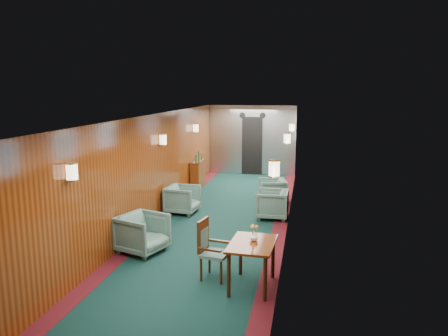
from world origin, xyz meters
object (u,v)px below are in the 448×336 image
Objects in this scene: side_chair at (210,247)px; armchair_right_near at (272,204)px; armchair_left_near at (143,233)px; armchair_left_far at (183,199)px; armchair_right_far at (272,191)px; dining_table at (252,250)px; credenza at (198,174)px.

armchair_right_near is at bearing 88.64° from side_chair.
armchair_left_near is 1.07× the size of armchair_left_far.
side_chair is 1.38× the size of armchair_right_far.
dining_table reaches higher than armchair_right_near.
armchair_right_near is 1.40m from armchair_right_far.
armchair_left_far is at bearing -90.39° from armchair_right_near.
credenza reaches higher than side_chair.
armchair_left_far is (0.31, -2.74, -0.09)m from credenza.
armchair_right_near is at bearing 93.32° from dining_table.
armchair_left_near reaches higher than armchair_left_far.
armchair_left_near is (0.31, -5.34, -0.07)m from credenza.
dining_table is at bearing -6.32° from side_chair.
side_chair is at bearing 166.82° from dining_table.
credenza is 1.51× the size of armchair_right_near.
credenza is at bearing -133.34° from armchair_right_far.
armchair_right_near is 1.05× the size of armchair_right_far.
armchair_right_far is at bearing -8.14° from armchair_left_near.
dining_table reaches higher than armchair_left_far.
armchair_left_near reaches higher than dining_table.
dining_table is 3.63m from armchair_right_near.
armchair_right_near is (2.14, 2.58, -0.02)m from armchair_left_near.
dining_table is at bearing 0.38° from armchair_right_near.
side_chair is at bearing -151.97° from armchair_left_far.
side_chair is at bearing -74.16° from credenza.
credenza reaches higher than armchair_left_far.
credenza reaches higher than armchair_right_far.
side_chair is 6.43m from credenza.
side_chair is at bearing -11.16° from armchair_right_near.
credenza is at bearing 22.33° from armchair_left_near.
armchair_left_far reaches higher than armchair_right_far.
dining_table is 1.34× the size of armchair_right_near.
armchair_left_near is 4.47m from armchair_right_far.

